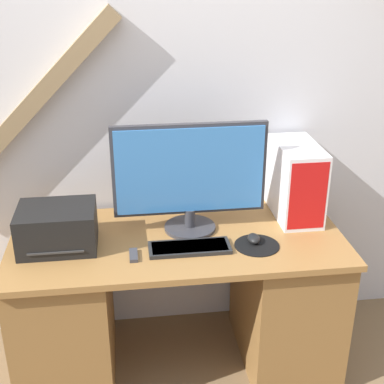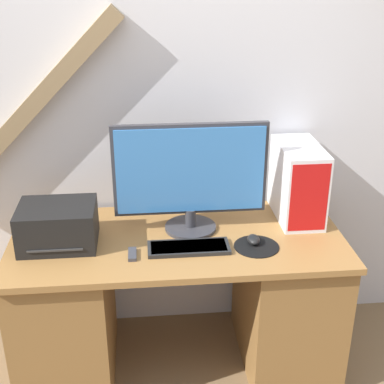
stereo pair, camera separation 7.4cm
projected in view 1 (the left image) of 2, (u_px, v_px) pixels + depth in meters
The scene contains 9 objects.
wall_back at pixel (167, 83), 2.57m from camera, with size 6.40×0.13×2.70m.
desk at pixel (178, 300), 2.61m from camera, with size 1.53×0.70×0.73m.
monitor at pixel (190, 175), 2.43m from camera, with size 0.70×0.24×0.52m.
keyboard at pixel (190, 247), 2.36m from camera, with size 0.36×0.14×0.02m.
mousepad at pixel (257, 245), 2.39m from camera, with size 0.20×0.20×0.00m.
mouse at pixel (254, 239), 2.41m from camera, with size 0.06×0.08×0.04m.
computer_tower at pixel (296, 181), 2.60m from camera, with size 0.20×0.38×0.37m.
printer at pixel (57, 228), 2.35m from camera, with size 0.34×0.27×0.19m.
remote_control at pixel (134, 255), 2.30m from camera, with size 0.04×0.10×0.02m.
Camera 1 is at (-0.21, -1.80, 1.93)m, focal length 50.00 mm.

